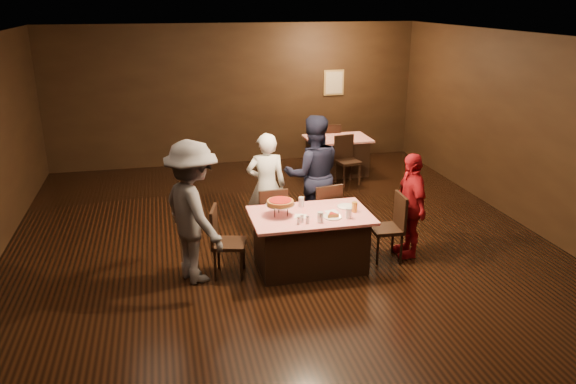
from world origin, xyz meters
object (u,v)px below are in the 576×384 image
Objects in this scene: diner_white_jacket at (266,186)px; diner_navy_hoodie at (313,175)px; pizza_stand at (280,202)px; chair_back_far at (329,145)px; chair_far_right at (323,212)px; plate_empty at (346,207)px; glass_front_right at (349,213)px; glass_amber at (355,207)px; back_table at (337,156)px; main_table at (310,241)px; chair_end_right at (386,227)px; diner_grey_knit at (193,212)px; glass_back at (301,202)px; chair_end_left at (229,242)px; chair_far_left at (270,217)px; glass_front_left at (320,217)px; chair_back_near at (348,161)px; diner_red_shirt at (410,205)px.

diner_navy_hoodie is (0.74, 0.05, 0.11)m from diner_white_jacket.
diner_white_jacket is 1.12m from pizza_stand.
chair_far_right is at bearing 74.46° from chair_back_far.
plate_empty is 0.42m from glass_front_right.
chair_far_right reaches higher than glass_amber.
back_table is 1.37× the size of chair_far_right.
back_table is at bearing 74.00° from plate_empty.
chair_far_right is 3.80× the size of plate_empty.
plate_empty is (-1.11, -4.48, 0.30)m from chair_back_far.
main_table is 1.68× the size of chair_end_right.
diner_grey_knit is at bearing 11.06° from chair_far_right.
glass_front_right is at bearing 78.54° from chair_back_far.
glass_back is at bearing -101.88° from chair_end_right.
chair_end_left is 0.63m from diner_grey_knit.
main_table is at bearing 114.32° from chair_far_left.
glass_back is (-0.41, -0.91, -0.09)m from diner_navy_hoodie.
main_table is 1.10m from chair_end_right.
chair_end_left is at bearing -113.80° from diner_grey_knit.
chair_end_left reaches higher than glass_front_left.
diner_white_jacket is at bearing 88.78° from pizza_stand.
glass_amber is at bearing 104.58° from diner_navy_hoodie.
main_table is 0.55m from glass_back.
glass_amber is at bearing -104.60° from back_table.
main_table is at bearing 72.74° from chair_back_far.
chair_end_left is 1.15m from glass_back.
plate_empty is at bearing 103.93° from diner_navy_hoodie.
pizza_stand is 2.71× the size of glass_amber.
glass_amber is at bearing -5.71° from pizza_stand.
pizza_stand is at bearing -89.17° from chair_end_right.
chair_end_right is at bearing -1.91° from pizza_stand.
glass_back is (-0.60, 0.15, 0.06)m from plate_empty.
chair_far_right reaches higher than main_table.
diner_grey_knit reaches higher than diner_navy_hoodie.
glass_amber is (-1.06, -4.08, 0.46)m from back_table.
chair_back_near is at bearing -126.20° from chair_far_right.
diner_white_jacket is 11.67× the size of glass_front_left.
pizza_stand reaches higher than main_table.
chair_back_far is 4.57m from diner_red_shirt.
glass_back is (-0.50, 0.55, 0.00)m from glass_front_right.
chair_far_left reaches higher than glass_back.
chair_far_right is 1.00× the size of chair_back_far.
chair_far_left is 1.36m from glass_front_right.
diner_white_jacket is (-2.04, -3.47, 0.34)m from chair_back_far.
glass_amber is at bearing 24.44° from glass_front_left.
diner_grey_knit is 2.01m from glass_front_right.
main_table is 0.69m from plate_empty.
glass_front_right is at bearing 7.13° from glass_front_left.
diner_grey_knit reaches higher than chair_far_left.
diner_grey_knit is at bearing -144.43° from chair_back_near.
glass_front_right is (0.45, -0.25, 0.46)m from main_table.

